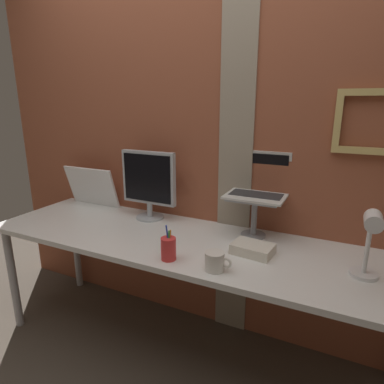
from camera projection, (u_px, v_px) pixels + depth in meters
name	position (u px, v px, depth m)	size (l,w,h in m)	color
ground_plane	(170.00, 355.00, 1.96)	(6.00, 6.00, 0.00)	#4C4238
brick_wall_back	(204.00, 135.00, 2.04)	(3.17, 0.16, 2.53)	brown
desk	(184.00, 250.00, 1.83)	(2.36, 0.68, 0.73)	white
monitor	(149.00, 181.00, 2.09)	(0.38, 0.18, 0.44)	#ADB2B7
laptop_stand	(254.00, 210.00, 1.82)	(0.28, 0.22, 0.23)	gray
laptop	(259.00, 183.00, 1.84)	(0.32, 0.27, 0.24)	silver
whiteboard_panel	(92.00, 187.00, 2.37)	(0.42, 0.02, 0.30)	white
desk_lamp	(370.00, 239.00, 1.34)	(0.12, 0.20, 0.32)	white
pen_cup	(168.00, 248.00, 1.57)	(0.07, 0.07, 0.17)	red
coffee_mug	(215.00, 261.00, 1.48)	(0.13, 0.09, 0.09)	silver
paper_clutter_stack	(253.00, 249.00, 1.64)	(0.20, 0.14, 0.05)	silver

